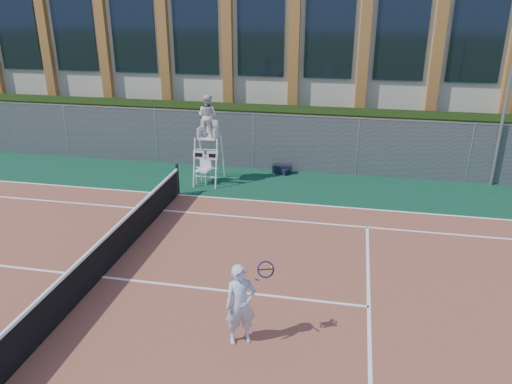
% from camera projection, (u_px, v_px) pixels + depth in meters
% --- Properties ---
extents(ground, '(120.00, 120.00, 0.00)m').
position_uv_depth(ground, '(102.00, 278.00, 12.19)').
color(ground, '#233814').
extents(apron, '(36.00, 20.00, 0.01)m').
position_uv_depth(apron, '(120.00, 258.00, 13.10)').
color(apron, '#0B331E').
rests_on(apron, ground).
extents(tennis_court, '(23.77, 10.97, 0.02)m').
position_uv_depth(tennis_court, '(101.00, 277.00, 12.18)').
color(tennis_court, brown).
rests_on(tennis_court, apron).
extents(tennis_net, '(0.10, 11.30, 1.10)m').
position_uv_depth(tennis_net, '(99.00, 259.00, 11.99)').
color(tennis_net, black).
rests_on(tennis_net, ground).
extents(fence, '(40.00, 0.06, 2.20)m').
position_uv_depth(fence, '(204.00, 139.00, 19.80)').
color(fence, '#595E60').
rests_on(fence, ground).
extents(hedge, '(40.00, 1.40, 2.20)m').
position_uv_depth(hedge, '(212.00, 131.00, 20.89)').
color(hedge, black).
rests_on(hedge, ground).
extents(building, '(45.00, 10.60, 8.22)m').
position_uv_depth(building, '(251.00, 40.00, 27.01)').
color(building, beige).
rests_on(building, ground).
extents(steel_pole, '(0.12, 0.12, 4.36)m').
position_uv_depth(steel_pole, '(501.00, 126.00, 17.35)').
color(steel_pole, '#9EA0A5').
rests_on(steel_pole, ground).
extents(umpire_chair, '(0.91, 1.39, 3.25)m').
position_uv_depth(umpire_chair, '(208.00, 119.00, 17.60)').
color(umpire_chair, white).
rests_on(umpire_chair, ground).
extents(plastic_chair, '(0.56, 0.56, 1.01)m').
position_uv_depth(plastic_chair, '(204.00, 167.00, 18.16)').
color(plastic_chair, silver).
rests_on(plastic_chair, apron).
extents(sports_bag_near, '(0.76, 0.35, 0.32)m').
position_uv_depth(sports_bag_near, '(282.00, 169.00, 19.27)').
color(sports_bag_near, black).
rests_on(sports_bag_near, apron).
extents(sports_bag_far, '(0.55, 0.45, 0.20)m').
position_uv_depth(sports_bag_far, '(282.00, 171.00, 19.18)').
color(sports_bag_far, black).
rests_on(sports_bag_far, apron).
extents(tennis_player, '(1.00, 0.75, 1.70)m').
position_uv_depth(tennis_player, '(241.00, 304.00, 9.64)').
color(tennis_player, silver).
rests_on(tennis_player, tennis_court).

